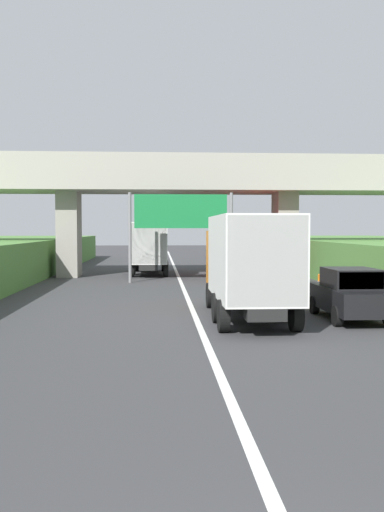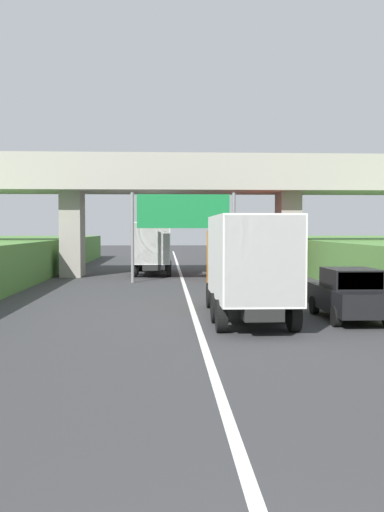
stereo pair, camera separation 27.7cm
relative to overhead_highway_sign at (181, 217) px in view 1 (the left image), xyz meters
The scene contains 9 objects.
lane_centre_stripe 4.32m from the overhead_highway_sign, 90.00° to the right, with size 0.20×92.43×0.01m, color white.
overpass_bridge 4.75m from the overhead_highway_sign, 90.00° to the left, with size 40.00×4.80×7.56m.
overhead_highway_sign is the anchor object (origin of this frame).
truck_orange 13.17m from the overhead_highway_sign, 82.52° to the right, with size 2.44×7.30×3.44m.
truck_yellow 6.48m from the overhead_highway_sign, 107.40° to the left, with size 2.44×7.30×3.44m.
truck_red 6.82m from the overhead_highway_sign, 42.29° to the left, with size 2.44×7.30×3.44m.
car_black 14.46m from the overhead_highway_sign, 69.01° to the right, with size 1.86×4.10×1.72m.
construction_barrel_3 12.20m from the overhead_highway_sign, 55.66° to the right, with size 0.57×0.57×0.90m.
construction_barrel_4 9.26m from the overhead_highway_sign, 41.90° to the right, with size 0.57×0.57×0.90m.
Camera 1 is at (-1.26, -2.78, 3.01)m, focal length 39.04 mm.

